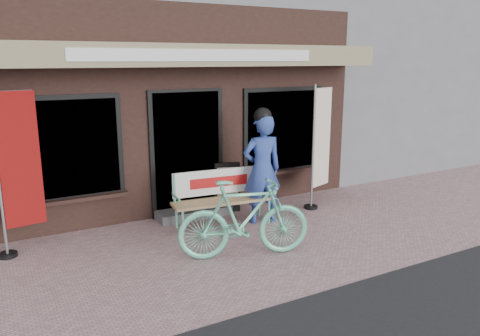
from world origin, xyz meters
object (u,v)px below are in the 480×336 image
person (262,167)px  menu_stand (227,187)px  nobori_red (17,169)px  bench (221,193)px  bicycle (244,219)px  nobori_cream (320,144)px

person → menu_stand: 0.94m
nobori_red → bench: bearing=-14.0°
nobori_red → menu_stand: 3.46m
person → bicycle: person is taller
person → menu_stand: (-0.26, 0.76, -0.49)m
nobori_red → nobori_cream: (5.02, -0.25, -0.05)m
bench → person: bearing=-14.7°
bicycle → nobori_cream: 2.78m
person → nobori_red: (-3.63, 0.50, 0.27)m
person → nobori_cream: 1.43m
nobori_red → nobori_cream: 5.03m
person → bicycle: 1.52m
bicycle → nobori_red: (-2.67, 1.61, 0.66)m
nobori_cream → menu_stand: (-1.65, 0.51, -0.71)m
bench → bicycle: bicycle is taller
bench → person: size_ratio=0.89×
bicycle → nobori_cream: nobori_cream is taller
nobori_cream → nobori_red: bearing=157.9°
bench → nobori_red: 3.08m
bench → nobori_cream: (2.03, 0.01, 0.64)m
person → menu_stand: size_ratio=2.15×
bicycle → nobori_cream: size_ratio=0.81×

